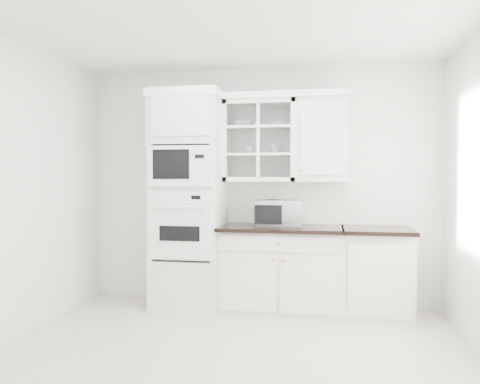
# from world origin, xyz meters

# --- Properties ---
(ground) EXTENTS (4.00, 3.50, 0.01)m
(ground) POSITION_xyz_m (0.00, 0.00, 0.01)
(ground) COLOR beige
(ground) RESTS_ON ground
(room_shell) EXTENTS (4.00, 3.50, 2.70)m
(room_shell) POSITION_xyz_m (0.00, 0.43, 1.78)
(room_shell) COLOR white
(room_shell) RESTS_ON ground
(oven_column) EXTENTS (0.76, 0.68, 2.40)m
(oven_column) POSITION_xyz_m (-0.75, 1.42, 1.20)
(oven_column) COLOR silver
(oven_column) RESTS_ON ground
(base_cabinet_run) EXTENTS (1.32, 0.67, 0.92)m
(base_cabinet_run) POSITION_xyz_m (0.28, 1.45, 0.46)
(base_cabinet_run) COLOR silver
(base_cabinet_run) RESTS_ON ground
(extra_base_cabinet) EXTENTS (0.72, 0.67, 0.92)m
(extra_base_cabinet) POSITION_xyz_m (1.28, 1.45, 0.46)
(extra_base_cabinet) COLOR silver
(extra_base_cabinet) RESTS_ON ground
(upper_cabinet_glass) EXTENTS (0.80, 0.33, 0.90)m
(upper_cabinet_glass) POSITION_xyz_m (0.03, 1.58, 1.85)
(upper_cabinet_glass) COLOR silver
(upper_cabinet_glass) RESTS_ON room_shell
(upper_cabinet_solid) EXTENTS (0.55, 0.33, 0.90)m
(upper_cabinet_solid) POSITION_xyz_m (0.71, 1.58, 1.85)
(upper_cabinet_solid) COLOR silver
(upper_cabinet_solid) RESTS_ON room_shell
(crown_molding) EXTENTS (2.14, 0.38, 0.07)m
(crown_molding) POSITION_xyz_m (-0.07, 1.56, 2.33)
(crown_molding) COLOR white
(crown_molding) RESTS_ON room_shell
(countertop_microwave) EXTENTS (0.56, 0.50, 0.29)m
(countertop_microwave) POSITION_xyz_m (0.24, 1.44, 1.06)
(countertop_microwave) COLOR white
(countertop_microwave) RESTS_ON base_cabinet_run
(bowl_a) EXTENTS (0.30, 0.30, 0.06)m
(bowl_a) POSITION_xyz_m (-0.17, 1.57, 2.04)
(bowl_a) COLOR white
(bowl_a) RESTS_ON upper_cabinet_glass
(bowl_b) EXTENTS (0.19, 0.19, 0.05)m
(bowl_b) POSITION_xyz_m (0.21, 1.58, 2.04)
(bowl_b) COLOR white
(bowl_b) RESTS_ON upper_cabinet_glass
(cup_a) EXTENTS (0.14, 0.14, 0.08)m
(cup_a) POSITION_xyz_m (-0.09, 1.60, 1.75)
(cup_a) COLOR white
(cup_a) RESTS_ON upper_cabinet_glass
(cup_b) EXTENTS (0.14, 0.14, 0.11)m
(cup_b) POSITION_xyz_m (0.20, 1.60, 1.76)
(cup_b) COLOR white
(cup_b) RESTS_ON upper_cabinet_glass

